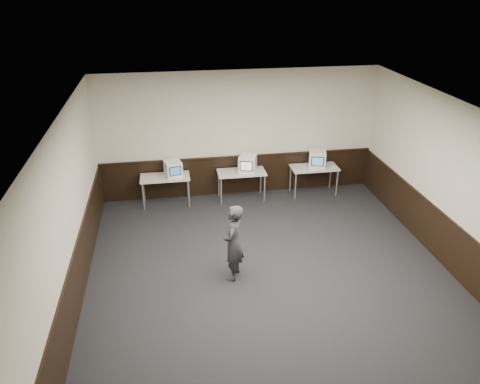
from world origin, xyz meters
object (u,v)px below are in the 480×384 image
desk_right (314,169)px  emac_right (317,159)px  desk_left (165,179)px  emac_left (173,169)px  desk_center (241,174)px  person (233,243)px  emac_center (248,164)px

desk_right → emac_right: (0.06, 0.00, 0.28)m
desk_left → emac_left: 0.34m
desk_center → emac_left: 1.71m
emac_left → emac_right: 3.65m
emac_right → person: size_ratio=0.36×
emac_center → person: 3.43m
desk_right → emac_center: (-1.75, -0.02, 0.28)m
desk_center → desk_right: bearing=0.0°
desk_right → person: person is taller
emac_right → desk_right: bearing=-162.2°
person → desk_right: bearing=164.5°
desk_center → person: 3.40m
emac_center → desk_left: bearing=-162.0°
desk_right → emac_left: bearing=-179.8°
desk_left → emac_center: bearing=-0.4°
desk_center → emac_left: size_ratio=2.49×
desk_center → desk_left: bearing=180.0°
desk_center → person: size_ratio=0.79×
desk_center → emac_center: (0.15, -0.02, 0.28)m
desk_left → person: (1.19, -3.33, 0.08)m
emac_center → person: size_ratio=0.37×
desk_center → emac_right: size_ratio=2.21×
emac_right → desk_left: bearing=-163.0°
desk_left → desk_right: bearing=0.0°
desk_center → person: bearing=-102.0°
desk_right → emac_left: 3.60m
emac_left → emac_center: emac_center is taller
desk_left → emac_right: (3.86, 0.00, 0.28)m
desk_left → desk_right: size_ratio=1.00×
desk_right → emac_right: bearing=0.9°
desk_center → emac_center: emac_center is taller
emac_right → person: 4.27m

